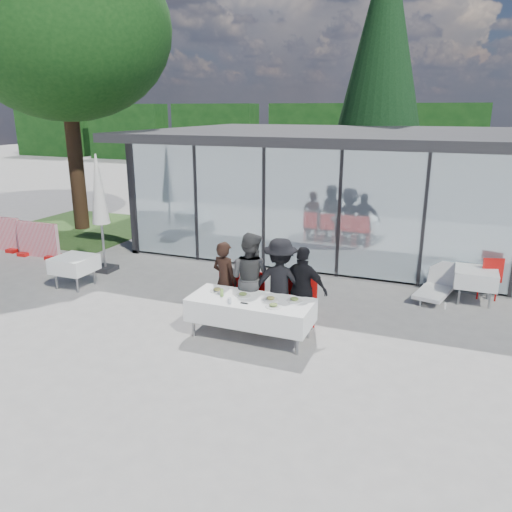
{
  "coord_description": "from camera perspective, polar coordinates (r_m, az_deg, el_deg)",
  "views": [
    {
      "loc": [
        3.49,
        -7.68,
        4.06
      ],
      "look_at": [
        -0.02,
        1.2,
        1.23
      ],
      "focal_mm": 35.0,
      "sensor_mm": 36.0,
      "label": 1
    }
  ],
  "objects": [
    {
      "name": "diner_a",
      "position": [
        9.89,
        -3.59,
        -2.8
      ],
      "size": [
        0.72,
        0.72,
        1.59
      ],
      "primitive_type": "imported",
      "rotation": [
        0.0,
        0.0,
        2.85
      ],
      "color": "black",
      "rests_on": "ground"
    },
    {
      "name": "diner_d",
      "position": [
        9.35,
        5.38,
        -3.84
      ],
      "size": [
        1.08,
        1.08,
        1.64
      ],
      "primitive_type": "imported",
      "rotation": [
        0.0,
        0.0,
        3.02
      ],
      "color": "black",
      "rests_on": "ground"
    },
    {
      "name": "grass_patch",
      "position": [
        18.64,
        -19.21,
        3.04
      ],
      "size": [
        5.0,
        5.0,
        0.02
      ],
      "primitive_type": "cube",
      "color": "#385926",
      "rests_on": "ground"
    },
    {
      "name": "plate_d",
      "position": [
        8.99,
        4.41,
        -5.0
      ],
      "size": [
        0.28,
        0.28,
        0.07
      ],
      "color": "white",
      "rests_on": "dining_table"
    },
    {
      "name": "diner_chair_b",
      "position": [
        9.87,
        -0.44,
        -4.41
      ],
      "size": [
        0.44,
        0.44,
        0.97
      ],
      "color": "#B70E0C",
      "rests_on": "ground"
    },
    {
      "name": "conifer_tree",
      "position": [
        20.98,
        14.27,
        21.32
      ],
      "size": [
        4.0,
        4.0,
        10.5
      ],
      "color": "#382316",
      "rests_on": "ground"
    },
    {
      "name": "folded_eyeglasses",
      "position": [
        8.85,
        -1.35,
        -5.41
      ],
      "size": [
        0.14,
        0.03,
        0.01
      ],
      "primitive_type": "cube",
      "color": "black",
      "rests_on": "dining_table"
    },
    {
      "name": "market_umbrella",
      "position": [
        13.13,
        -17.5,
        6.49
      ],
      "size": [
        0.5,
        0.5,
        3.0
      ],
      "color": "black",
      "rests_on": "ground"
    },
    {
      "name": "treeline",
      "position": [
        36.15,
        13.15,
        13.16
      ],
      "size": [
        62.5,
        2.0,
        4.4
      ],
      "color": "#103310",
      "rests_on": "ground"
    },
    {
      "name": "juice_bottle",
      "position": [
        9.19,
        -3.93,
        -4.19
      ],
      "size": [
        0.06,
        0.06,
        0.14
      ],
      "primitive_type": "cylinder",
      "color": "#7BB049",
      "rests_on": "dining_table"
    },
    {
      "name": "diner_c",
      "position": [
        9.46,
        2.77,
        -3.16
      ],
      "size": [
        1.27,
        1.27,
        1.76
      ],
      "primitive_type": "imported",
      "rotation": [
        0.0,
        0.0,
        3.26
      ],
      "color": "black",
      "rests_on": "ground"
    },
    {
      "name": "pavilion",
      "position": [
        16.03,
        16.29,
        9.01
      ],
      "size": [
        14.8,
        8.8,
        3.44
      ],
      "color": "gray",
      "rests_on": "ground"
    },
    {
      "name": "ground",
      "position": [
        9.36,
        -2.64,
        -9.21
      ],
      "size": [
        90.0,
        90.0,
        0.0
      ],
      "primitive_type": "plane",
      "color": "#989590",
      "rests_on": "ground"
    },
    {
      "name": "plate_b",
      "position": [
        9.2,
        -1.5,
        -4.44
      ],
      "size": [
        0.28,
        0.28,
        0.07
      ],
      "color": "white",
      "rests_on": "dining_table"
    },
    {
      "name": "diner_chair_a",
      "position": [
        10.07,
        -3.31,
        -3.99
      ],
      "size": [
        0.44,
        0.44,
        0.97
      ],
      "color": "#B70E0C",
      "rests_on": "ground"
    },
    {
      "name": "diner_b",
      "position": [
        9.65,
        -0.68,
        -2.56
      ],
      "size": [
        1.05,
        1.05,
        1.82
      ],
      "primitive_type": "imported",
      "rotation": [
        0.0,
        0.0,
        2.93
      ],
      "color": "#474747",
      "rests_on": "ground"
    },
    {
      "name": "diner_chair_c",
      "position": [
        9.67,
        2.94,
        -4.88
      ],
      "size": [
        0.44,
        0.44,
        0.97
      ],
      "color": "#B70E0C",
      "rests_on": "ground"
    },
    {
      "name": "diner_chair_d",
      "position": [
        9.55,
        5.52,
        -5.22
      ],
      "size": [
        0.44,
        0.44,
        0.97
      ],
      "color": "#B70E0C",
      "rests_on": "ground"
    },
    {
      "name": "plate_extra",
      "position": [
        8.7,
        2.01,
        -5.69
      ],
      "size": [
        0.28,
        0.28,
        0.07
      ],
      "color": "white",
      "rests_on": "dining_table"
    },
    {
      "name": "spare_chair_b",
      "position": [
        12.08,
        25.16,
        -2.07
      ],
      "size": [
        0.55,
        0.55,
        0.97
      ],
      "color": "#B70E0C",
      "rests_on": "ground"
    },
    {
      "name": "spare_table_right",
      "position": [
        11.77,
        23.82,
        -2.28
      ],
      "size": [
        0.86,
        0.86,
        0.74
      ],
      "color": "white",
      "rests_on": "ground"
    },
    {
      "name": "plate_c",
      "position": [
        9.0,
        1.69,
        -4.92
      ],
      "size": [
        0.28,
        0.28,
        0.07
      ],
      "color": "white",
      "rests_on": "dining_table"
    },
    {
      "name": "plate_a",
      "position": [
        9.45,
        -4.45,
        -3.89
      ],
      "size": [
        0.28,
        0.28,
        0.07
      ],
      "color": "white",
      "rests_on": "dining_table"
    },
    {
      "name": "dining_table",
      "position": [
        9.13,
        -0.62,
        -6.19
      ],
      "size": [
        2.26,
        0.96,
        0.75
      ],
      "color": "white",
      "rests_on": "ground"
    },
    {
      "name": "deciduous_tree",
      "position": [
        18.35,
        -21.27,
        23.07
      ],
      "size": [
        7.04,
        6.4,
        9.38
      ],
      "color": "#382316",
      "rests_on": "ground"
    },
    {
      "name": "drinking_glasses",
      "position": [
        8.86,
        -3.05,
        -5.11
      ],
      "size": [
        0.07,
        0.07,
        0.1
      ],
      "color": "silver",
      "rests_on": "dining_table"
    },
    {
      "name": "spare_table_left",
      "position": [
        12.44,
        -20.06,
        -0.9
      ],
      "size": [
        0.86,
        0.86,
        0.74
      ],
      "color": "white",
      "rests_on": "ground"
    },
    {
      "name": "lounger",
      "position": [
        11.86,
        19.96,
        -3.22
      ],
      "size": [
        0.9,
        1.44,
        0.72
      ],
      "color": "white",
      "rests_on": "ground"
    }
  ]
}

